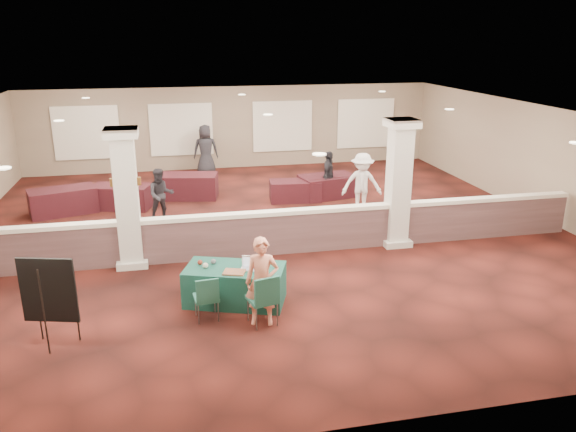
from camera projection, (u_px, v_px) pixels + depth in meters
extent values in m
plane|color=#4C1813|center=(269.00, 233.00, 15.19)|extent=(16.00, 16.00, 0.00)
cube|color=#826D5A|center=(233.00, 128.00, 22.13)|extent=(16.00, 0.04, 3.20)
cube|color=#826D5A|center=(378.00, 321.00, 7.25)|extent=(16.00, 0.04, 3.20)
cube|color=#826D5A|center=(540.00, 162.00, 16.28)|extent=(0.04, 16.00, 3.20)
cube|color=white|center=(268.00, 114.00, 14.19)|extent=(16.00, 16.00, 0.02)
cube|color=#4C3334|center=(280.00, 234.00, 13.64)|extent=(15.60, 0.20, 1.00)
cube|color=white|center=(280.00, 212.00, 13.47)|extent=(15.60, 0.28, 0.10)
cube|color=silver|center=(127.00, 199.00, 12.60)|extent=(0.50, 0.50, 3.20)
cube|color=silver|center=(133.00, 262.00, 13.07)|extent=(0.70, 0.70, 0.16)
cube|color=silver|center=(121.00, 133.00, 12.13)|extent=(0.72, 0.72, 0.20)
cube|color=silver|center=(398.00, 184.00, 13.89)|extent=(0.50, 0.50, 3.20)
cube|color=silver|center=(395.00, 241.00, 14.36)|extent=(0.70, 0.70, 0.16)
cube|color=silver|center=(402.00, 123.00, 13.43)|extent=(0.72, 0.72, 0.20)
cylinder|color=brown|center=(112.00, 182.00, 12.42)|extent=(0.12, 0.12, 0.18)
cylinder|color=white|center=(112.00, 182.00, 12.42)|extent=(0.09, 0.09, 0.10)
cylinder|color=brown|center=(138.00, 181.00, 12.53)|extent=(0.12, 0.12, 0.18)
cylinder|color=white|center=(138.00, 181.00, 12.53)|extent=(0.09, 0.09, 0.10)
cube|color=#103E35|center=(235.00, 285.00, 11.18)|extent=(2.15, 1.56, 0.74)
cube|color=#1D5748|center=(262.00, 299.00, 10.31)|extent=(0.61, 0.61, 0.07)
cube|color=#1D5748|center=(267.00, 291.00, 10.03)|extent=(0.48, 0.16, 0.48)
cylinder|color=slate|center=(256.00, 319.00, 10.13)|extent=(0.03, 0.03, 0.46)
cylinder|color=slate|center=(277.00, 314.00, 10.30)|extent=(0.03, 0.03, 0.46)
cylinder|color=slate|center=(248.00, 309.00, 10.48)|extent=(0.03, 0.03, 0.46)
cylinder|color=slate|center=(268.00, 305.00, 10.65)|extent=(0.03, 0.03, 0.46)
cube|color=#1D5748|center=(206.00, 298.00, 10.49)|extent=(0.49, 0.49, 0.06)
cube|color=#1D5748|center=(208.00, 290.00, 10.24)|extent=(0.43, 0.09, 0.43)
cylinder|color=slate|center=(199.00, 315.00, 10.35)|extent=(0.03, 0.03, 0.41)
cylinder|color=slate|center=(218.00, 312.00, 10.45)|extent=(0.03, 0.03, 0.41)
cylinder|color=slate|center=(196.00, 306.00, 10.68)|extent=(0.03, 0.03, 0.41)
cylinder|color=slate|center=(215.00, 303.00, 10.79)|extent=(0.03, 0.03, 0.41)
cube|color=black|center=(48.00, 290.00, 9.37)|extent=(0.94, 0.30, 1.15)
cylinder|color=black|center=(37.00, 300.00, 9.68)|extent=(0.04, 0.04, 1.54)
cylinder|color=black|center=(75.00, 301.00, 9.64)|extent=(0.04, 0.04, 1.54)
cylinder|color=black|center=(44.00, 313.00, 9.23)|extent=(0.04, 0.04, 1.54)
imported|color=#DB7F5F|center=(262.00, 282.00, 10.21)|extent=(0.68, 0.53, 1.68)
cube|color=black|center=(63.00, 201.00, 16.72)|extent=(2.07, 1.46, 0.76)
cube|color=black|center=(295.00, 191.00, 18.02)|extent=(1.69, 0.96, 0.66)
cube|color=black|center=(328.00, 187.00, 18.36)|extent=(1.88, 1.22, 0.70)
cube|color=black|center=(121.00, 197.00, 17.25)|extent=(1.95, 1.36, 0.72)
cube|color=black|center=(187.00, 186.00, 18.32)|extent=(2.08, 1.32, 0.78)
cube|color=black|center=(326.00, 185.00, 18.55)|extent=(1.88, 1.15, 0.71)
imported|color=black|center=(161.00, 195.00, 15.94)|extent=(0.78, 0.50, 1.54)
imported|color=silver|center=(362.00, 184.00, 16.56)|extent=(1.25, 0.73, 1.83)
imported|color=black|center=(328.00, 175.00, 18.12)|extent=(0.80, 1.01, 1.56)
imported|color=black|center=(206.00, 150.00, 21.17)|extent=(0.97, 0.56, 1.91)
cube|color=silver|center=(249.00, 269.00, 10.98)|extent=(0.40, 0.33, 0.02)
cube|color=silver|center=(250.00, 261.00, 11.05)|extent=(0.32, 0.12, 0.22)
cube|color=silver|center=(250.00, 262.00, 11.05)|extent=(0.29, 0.11, 0.19)
cube|color=#B5541C|center=(234.00, 272.00, 10.81)|extent=(0.49, 0.42, 0.03)
sphere|color=beige|center=(205.00, 265.00, 11.02)|extent=(0.11, 0.11, 0.11)
sphere|color=maroon|center=(200.00, 262.00, 11.18)|extent=(0.10, 0.10, 0.10)
sphere|color=#47484C|center=(213.00, 262.00, 11.22)|extent=(0.11, 0.11, 0.11)
cube|color=red|center=(265.00, 275.00, 10.71)|extent=(0.13, 0.07, 0.01)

